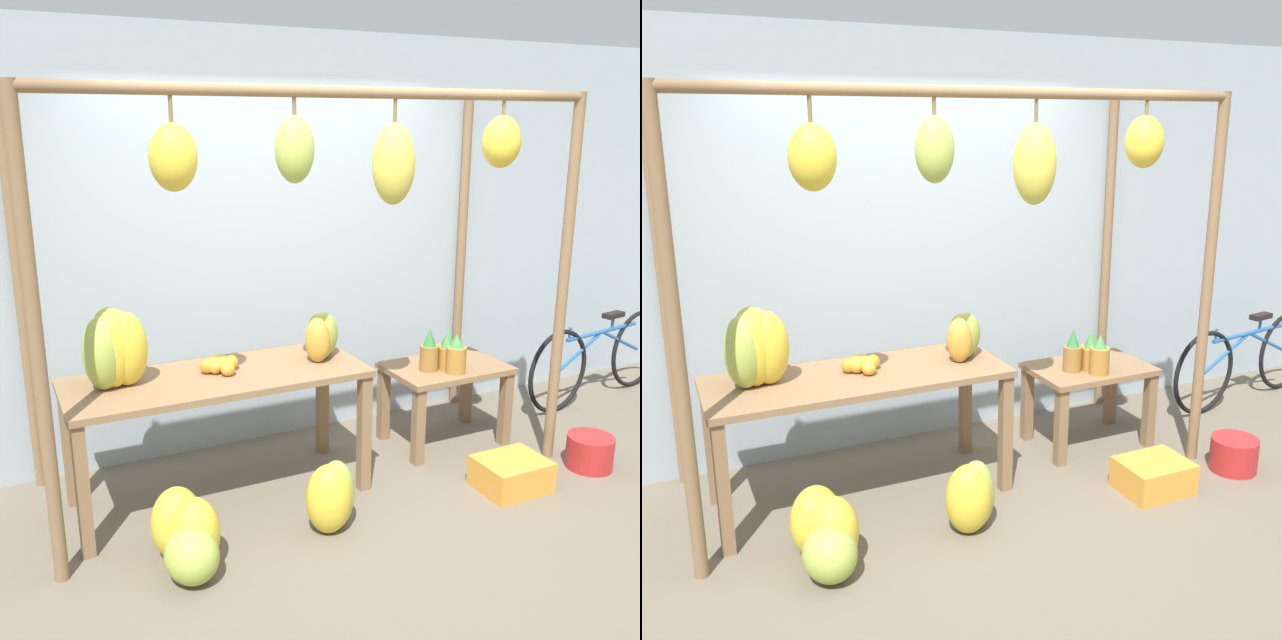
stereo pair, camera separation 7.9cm
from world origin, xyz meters
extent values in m
plane|color=#665B4C|center=(0.00, 0.00, 0.00)|extent=(20.00, 20.00, 0.00)
cube|color=#99A8B2|center=(0.00, 1.36, 1.40)|extent=(8.00, 0.08, 2.80)
cylinder|color=brown|center=(-1.58, 0.19, 1.19)|extent=(0.07, 0.07, 2.39)
cylinder|color=brown|center=(1.58, 0.19, 1.19)|extent=(0.07, 0.07, 2.39)
cylinder|color=brown|center=(-1.58, 1.27, 1.19)|extent=(0.07, 0.07, 2.39)
cylinder|color=brown|center=(1.58, 1.27, 1.19)|extent=(0.07, 0.07, 2.39)
cylinder|color=brown|center=(0.00, 0.19, 2.36)|extent=(3.17, 0.06, 0.06)
cylinder|color=brown|center=(-0.91, 0.19, 2.27)|extent=(0.02, 0.02, 0.12)
ellipsoid|color=gold|center=(-0.91, 0.19, 2.05)|extent=(0.23, 0.21, 0.32)
cylinder|color=brown|center=(-0.29, 0.19, 2.29)|extent=(0.02, 0.02, 0.08)
ellipsoid|color=#9EB247|center=(-0.29, 0.19, 2.08)|extent=(0.20, 0.18, 0.33)
cylinder|color=brown|center=(0.29, 0.19, 2.27)|extent=(0.02, 0.02, 0.12)
ellipsoid|color=gold|center=(0.29, 0.19, 1.99)|extent=(0.24, 0.22, 0.43)
cylinder|color=brown|center=(1.01, 0.19, 2.29)|extent=(0.02, 0.02, 0.08)
ellipsoid|color=gold|center=(1.01, 0.19, 2.10)|extent=(0.23, 0.21, 0.29)
cube|color=brown|center=(-0.61, 0.63, 0.77)|extent=(1.76, 0.69, 0.04)
cube|color=brown|center=(-1.43, 0.34, 0.37)|extent=(0.07, 0.07, 0.75)
cube|color=brown|center=(0.22, 0.34, 0.37)|extent=(0.07, 0.07, 0.75)
cube|color=brown|center=(-1.43, 0.92, 0.37)|extent=(0.07, 0.07, 0.75)
cube|color=brown|center=(0.22, 0.92, 0.37)|extent=(0.07, 0.07, 0.75)
cube|color=brown|center=(1.07, 0.70, 0.55)|extent=(0.83, 0.55, 0.04)
cube|color=brown|center=(0.71, 0.47, 0.27)|extent=(0.07, 0.07, 0.53)
cube|color=brown|center=(1.43, 0.47, 0.27)|extent=(0.07, 0.07, 0.53)
cube|color=brown|center=(0.71, 0.92, 0.27)|extent=(0.07, 0.07, 0.53)
cube|color=brown|center=(1.43, 0.92, 0.27)|extent=(0.07, 0.07, 0.53)
ellipsoid|color=gold|center=(-1.10, 0.68, 1.00)|extent=(0.28, 0.26, 0.42)
ellipsoid|color=#9EB247|center=(-1.17, 0.75, 1.01)|extent=(0.29, 0.26, 0.44)
ellipsoid|color=#9EB247|center=(-1.23, 0.67, 1.00)|extent=(0.27, 0.28, 0.42)
ellipsoid|color=gold|center=(-1.18, 0.68, 1.01)|extent=(0.30, 0.30, 0.44)
sphere|color=orange|center=(-0.61, 0.65, 0.84)|extent=(0.09, 0.09, 0.09)
sphere|color=orange|center=(-0.65, 0.67, 0.83)|extent=(0.09, 0.09, 0.09)
sphere|color=orange|center=(-0.55, 0.58, 0.83)|extent=(0.09, 0.09, 0.09)
sphere|color=orange|center=(-0.50, 0.68, 0.84)|extent=(0.09, 0.09, 0.09)
sphere|color=orange|center=(-0.58, 0.70, 0.84)|extent=(0.09, 0.09, 0.09)
sphere|color=orange|center=(-0.55, 0.68, 0.84)|extent=(0.09, 0.09, 0.09)
cylinder|color=olive|center=(0.90, 0.67, 0.66)|extent=(0.13, 0.13, 0.17)
cone|color=#337538|center=(0.90, 0.67, 0.81)|extent=(0.09, 0.09, 0.12)
cylinder|color=#A3702D|center=(1.05, 0.66, 0.65)|extent=(0.14, 0.14, 0.16)
cone|color=#428442|center=(1.05, 0.66, 0.79)|extent=(0.10, 0.10, 0.12)
cylinder|color=#A3702D|center=(1.03, 0.63, 0.65)|extent=(0.11, 0.11, 0.15)
cone|color=#428442|center=(1.03, 0.63, 0.78)|extent=(0.08, 0.08, 0.10)
cylinder|color=#A3702D|center=(1.04, 0.54, 0.66)|extent=(0.13, 0.13, 0.18)
cone|color=#428442|center=(1.04, 0.54, 0.80)|extent=(0.09, 0.09, 0.09)
ellipsoid|color=gold|center=(-0.95, 0.00, 0.19)|extent=(0.31, 0.34, 0.38)
ellipsoid|color=gold|center=(-1.01, 0.12, 0.20)|extent=(0.39, 0.40, 0.39)
ellipsoid|color=#9EB247|center=(-1.00, -0.11, 0.15)|extent=(0.33, 0.35, 0.29)
ellipsoid|color=#9EB247|center=(-0.13, 0.02, 0.20)|extent=(0.25, 0.24, 0.41)
ellipsoid|color=gold|center=(-0.19, -0.01, 0.20)|extent=(0.29, 0.27, 0.41)
cube|color=orange|center=(1.05, -0.06, 0.10)|extent=(0.42, 0.34, 0.20)
cylinder|color=#AD2323|center=(1.71, -0.06, 0.11)|extent=(0.30, 0.30, 0.22)
torus|color=black|center=(2.18, 0.75, 0.34)|extent=(0.67, 0.13, 0.67)
cylinder|color=#235B9E|center=(2.70, 0.83, 0.58)|extent=(0.88, 0.16, 0.03)
cylinder|color=#235B9E|center=(2.95, 0.87, 0.46)|extent=(0.53, 0.10, 0.26)
cylinder|color=#235B9E|center=(2.44, 0.79, 0.46)|extent=(0.53, 0.10, 0.26)
cylinder|color=#235B9E|center=(2.82, 0.85, 0.63)|extent=(0.02, 0.02, 0.10)
cube|color=black|center=(2.82, 0.85, 0.70)|extent=(0.21, 0.11, 0.04)
cylinder|color=#235B9E|center=(2.29, 0.77, 0.63)|extent=(0.02, 0.02, 0.10)
ellipsoid|color=gold|center=(0.02, 0.58, 0.93)|extent=(0.21, 0.21, 0.28)
ellipsoid|color=#93A33D|center=(0.07, 0.62, 0.90)|extent=(0.18, 0.16, 0.23)
ellipsoid|color=#B2993D|center=(0.04, 0.63, 0.94)|extent=(0.18, 0.17, 0.29)
ellipsoid|color=#93A33D|center=(0.11, 0.67, 0.93)|extent=(0.19, 0.17, 0.28)
camera|label=1|loc=(-1.76, -3.16, 2.21)|focal=40.00mm
camera|label=2|loc=(-1.69, -3.20, 2.21)|focal=40.00mm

